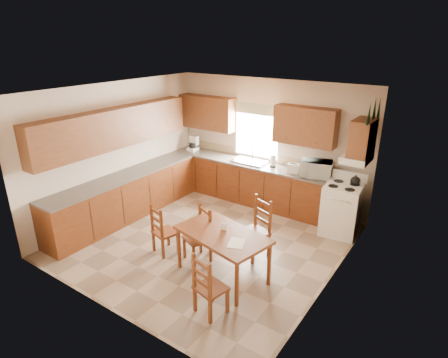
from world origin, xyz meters
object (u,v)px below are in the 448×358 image
Objects in this scene: chair_near_left at (165,229)px; chair_far_left at (197,235)px; chair_far_right at (254,229)px; stove at (341,210)px; chair_near_right at (211,284)px; dining_table at (222,255)px; microwave at (316,169)px.

chair_far_left reaches higher than chair_near_left.
chair_far_right is (1.31, 0.76, 0.07)m from chair_near_left.
stove reaches higher than chair_far_left.
chair_near_right is 0.88× the size of chair_far_right.
stove is 0.93× the size of chair_far_right.
stove reaches higher than chair_near_right.
microwave is at bearing 93.18° from dining_table.
chair_far_right is at bearing -125.99° from stove.
chair_far_left reaches higher than chair_near_right.
chair_far_left is at bearing -131.81° from stove.
chair_near_right is (-0.71, -3.14, -0.02)m from stove.
chair_near_right is at bearing -61.09° from chair_far_right.
chair_far_right is (-0.94, -1.60, 0.03)m from stove.
microwave is 0.53× the size of chair_far_right.
chair_near_right is at bearing -106.63° from microwave.
dining_table is at bearing -77.64° from chair_far_right.
dining_table is 1.59× the size of chair_near_left.
dining_table is 0.62m from chair_far_left.
stove is 2.60m from dining_table.
chair_far_left is (-0.94, 0.89, 0.02)m from chair_near_right.
chair_near_right is at bearing -20.55° from chair_far_left.
dining_table is 1.56× the size of chair_near_right.
chair_far_right is (-0.29, -1.86, -0.57)m from microwave.
stove is 2.78m from chair_far_left.
chair_near_left is 0.95× the size of chair_far_left.
stove reaches higher than dining_table.
microwave is 2.77m from chair_far_left.
chair_far_right is at bearing 65.38° from chair_far_left.
stove is 3.22m from chair_near_right.
chair_near_right is 1.30m from chair_far_left.
microwave is 2.76m from dining_table.
chair_far_left is at bearing 179.41° from dining_table.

